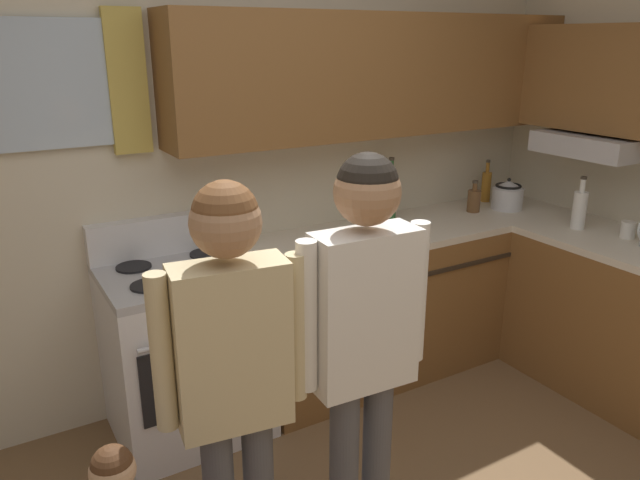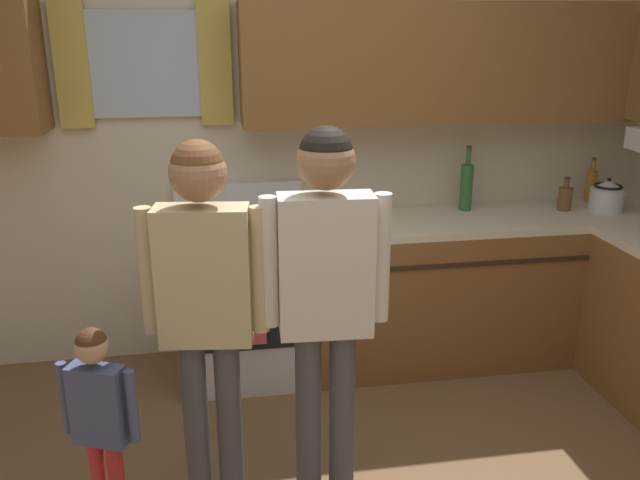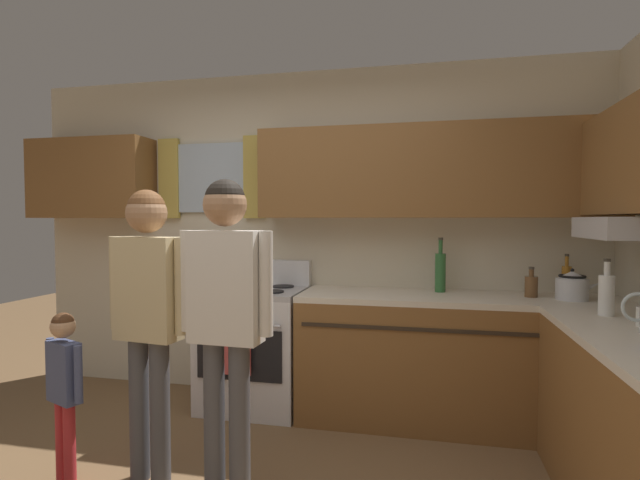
{
  "view_description": "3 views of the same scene",
  "coord_description": "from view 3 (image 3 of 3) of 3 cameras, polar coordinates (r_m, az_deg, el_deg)",
  "views": [
    {
      "loc": [
        -1.08,
        -1.17,
        1.97
      ],
      "look_at": [
        0.22,
        1.03,
        1.11
      ],
      "focal_mm": 34.09,
      "sensor_mm": 36.0,
      "label": 1
    },
    {
      "loc": [
        -0.4,
        -1.95,
        1.97
      ],
      "look_at": [
        0.03,
        0.62,
        1.11
      ],
      "focal_mm": 36.38,
      "sensor_mm": 36.0,
      "label": 2
    },
    {
      "loc": [
        1.0,
        -1.88,
        1.43
      ],
      "look_at": [
        0.36,
        1.03,
        1.3
      ],
      "focal_mm": 26.93,
      "sensor_mm": 36.0,
      "label": 3
    }
  ],
  "objects": [
    {
      "name": "small_child",
      "position": [
        2.98,
        -28.12,
        -14.24
      ],
      "size": [
        0.3,
        0.16,
        0.93
      ],
      "color": "red",
      "rests_on": "ground"
    },
    {
      "name": "back_wall_unit",
      "position": [
        3.82,
        -1.56,
        3.35
      ],
      "size": [
        4.6,
        0.42,
        2.6
      ],
      "color": "beige",
      "rests_on": "ground"
    },
    {
      "name": "bottle_wine_green",
      "position": [
        3.59,
        14.11,
        -3.6
      ],
      "size": [
        0.08,
        0.08,
        0.39
      ],
      "color": "#2D6633",
      "rests_on": "kitchen_counter_run"
    },
    {
      "name": "stovetop_kettle",
      "position": [
        3.56,
        27.79,
        -4.78
      ],
      "size": [
        0.27,
        0.2,
        0.21
      ],
      "color": "silver",
      "rests_on": "kitchen_counter_run"
    },
    {
      "name": "bottle_oil_amber",
      "position": [
        3.77,
        27.24,
        -4.17
      ],
      "size": [
        0.06,
        0.06,
        0.29
      ],
      "color": "#B27223",
      "rests_on": "kitchen_counter_run"
    },
    {
      "name": "kitchen_counter_run",
      "position": [
        3.16,
        22.54,
        -15.71
      ],
      "size": [
        2.18,
        2.2,
        0.9
      ],
      "color": "brown",
      "rests_on": "ground"
    },
    {
      "name": "adult_holding_child",
      "position": [
        2.76,
        -19.77,
        -6.63
      ],
      "size": [
        0.49,
        0.21,
        1.59
      ],
      "color": "#4C4C51",
      "rests_on": "ground"
    },
    {
      "name": "adult_in_plaid",
      "position": [
        2.5,
        -11.13,
        -6.83
      ],
      "size": [
        0.51,
        0.22,
        1.63
      ],
      "color": "#4C4C51",
      "rests_on": "ground"
    },
    {
      "name": "stove_oven",
      "position": [
        3.78,
        -7.75,
        -12.27
      ],
      "size": [
        0.75,
        0.67,
        1.1
      ],
      "color": "silver",
      "rests_on": "ground"
    },
    {
      "name": "bottle_milk_white",
      "position": [
        3.07,
        30.89,
        -5.51
      ],
      "size": [
        0.08,
        0.08,
        0.31
      ],
      "color": "white",
      "rests_on": "kitchen_counter_run"
    },
    {
      "name": "bottle_squat_brown",
      "position": [
        3.57,
        23.8,
        -4.99
      ],
      "size": [
        0.08,
        0.08,
        0.21
      ],
      "color": "brown",
      "rests_on": "kitchen_counter_run"
    }
  ]
}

